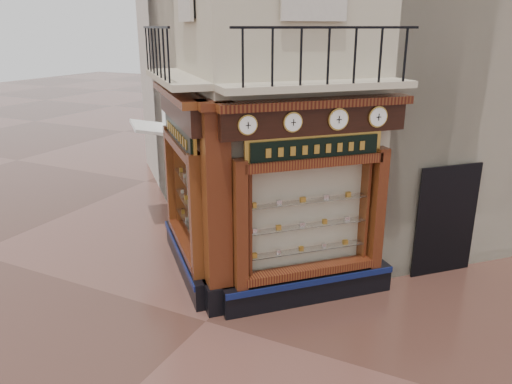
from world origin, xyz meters
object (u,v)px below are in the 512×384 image
Objects in this scene: signboard_left at (179,134)px; clock_b at (293,122)px; clock_c at (338,119)px; awning at (158,222)px; corner_pilaster at (217,214)px; clock_d at (378,117)px; clock_a at (248,125)px; signboard_right at (315,148)px.

clock_b is at bearing -144.12° from signboard_left.
clock_c reaches higher than awning.
clock_c is (0.61, 0.61, -0.00)m from clock_b.
clock_d is at bearing -8.33° from corner_pilaster.
clock_b reaches higher than clock_a.
clock_d is at bearing -0.00° from clock_c.
corner_pilaster is 2.47× the size of awning.
clock_d is 0.24× the size of awning.
clock_a is 0.81m from clock_b.
clock_a is 0.16× the size of signboard_left.
clock_a is 0.87× the size of clock_c.
clock_d is 1.28m from signboard_right.
clock_b is at bearing -18.74° from corner_pilaster.
signboard_right is at bearing 174.58° from clock_d.
corner_pilaster is 11.64× the size of clock_a.
signboard_left is (2.37, -2.11, 3.10)m from awning.
signboard_left is 2.92m from signboard_right.
signboard_right is at bearing -135.00° from signboard_left.
clock_c reaches higher than clock_a.
corner_pilaster reaches higher than clock_a.
corner_pilaster reaches higher than signboard_left.
signboard_right is at bearing 12.67° from clock_b.
corner_pilaster is at bearing 161.26° from clock_b.
clock_c is 0.79m from clock_d.
clock_c is 0.21× the size of signboard_right.
clock_b is at bearing -0.00° from clock_a.
clock_c is 0.18× the size of signboard_left.
signboard_right is (0.27, 0.43, -0.52)m from clock_b.
clock_a is 2.37m from signboard_left.
awning is at bearing 100.08° from clock_a.
signboard_left is 1.14× the size of signboard_right.
clock_d is 0.20× the size of signboard_right.
clock_b is 0.16× the size of signboard_left.
clock_c is 6.97m from awning.
corner_pilaster is at bearing 169.75° from signboard_right.
signboard_left is at bearing 138.22° from clock_c.
clock_a is at bearing -180.00° from clock_c.
clock_a is 1.40m from signboard_right.
clock_b is 0.72m from signboard_right.
clock_b is 2.74m from signboard_left.
corner_pilaster is at bearing 171.67° from clock_d.
clock_b is 1.66m from clock_d.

